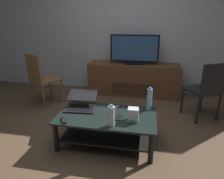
% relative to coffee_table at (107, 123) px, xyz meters
% --- Properties ---
extents(ground_plane, '(7.68, 7.68, 0.00)m').
position_rel_coffee_table_xyz_m(ground_plane, '(-0.05, -0.01, -0.27)').
color(ground_plane, brown).
extents(back_wall, '(6.40, 0.12, 2.80)m').
position_rel_coffee_table_xyz_m(back_wall, '(-0.05, 2.11, 1.13)').
color(back_wall, silver).
rests_on(back_wall, ground).
extents(coffee_table, '(1.19, 0.67, 0.39)m').
position_rel_coffee_table_xyz_m(coffee_table, '(0.00, 0.00, 0.00)').
color(coffee_table, black).
rests_on(coffee_table, ground).
extents(media_cabinet, '(1.83, 0.46, 0.65)m').
position_rel_coffee_table_xyz_m(media_cabinet, '(0.17, 1.79, 0.05)').
color(media_cabinet, brown).
rests_on(media_cabinet, ground).
extents(television, '(0.95, 0.20, 0.57)m').
position_rel_coffee_table_xyz_m(television, '(0.17, 1.77, 0.65)').
color(television, black).
rests_on(television, media_cabinet).
extents(dining_chair, '(0.59, 0.59, 0.91)m').
position_rel_coffee_table_xyz_m(dining_chair, '(1.34, 0.89, 0.25)').
color(dining_chair, black).
rests_on(dining_chair, ground).
extents(side_chair, '(0.60, 0.60, 0.95)m').
position_rel_coffee_table_xyz_m(side_chair, '(-1.38, 0.92, 0.26)').
color(side_chair, brown).
rests_on(side_chair, ground).
extents(laptop, '(0.42, 0.44, 0.18)m').
position_rel_coffee_table_xyz_m(laptop, '(-0.37, 0.15, 0.18)').
color(laptop, black).
rests_on(laptop, coffee_table).
extents(router_box, '(0.12, 0.11, 0.16)m').
position_rel_coffee_table_xyz_m(router_box, '(0.33, -0.09, 0.20)').
color(router_box, silver).
rests_on(router_box, coffee_table).
extents(water_bottle_near, '(0.07, 0.07, 0.25)m').
position_rel_coffee_table_xyz_m(water_bottle_near, '(0.10, -0.25, 0.24)').
color(water_bottle_near, silver).
rests_on(water_bottle_near, coffee_table).
extents(water_bottle_far, '(0.06, 0.06, 0.30)m').
position_rel_coffee_table_xyz_m(water_bottle_far, '(0.50, 0.26, 0.26)').
color(water_bottle_far, '#99C6E5').
rests_on(water_bottle_far, coffee_table).
extents(cell_phone, '(0.08, 0.14, 0.01)m').
position_rel_coffee_table_xyz_m(cell_phone, '(0.16, -0.05, 0.12)').
color(cell_phone, black).
rests_on(cell_phone, coffee_table).
extents(tv_remote, '(0.11, 0.16, 0.02)m').
position_rel_coffee_table_xyz_m(tv_remote, '(0.09, 0.24, 0.13)').
color(tv_remote, '#2D2D30').
rests_on(tv_remote, coffee_table).
extents(soundbar_remote, '(0.12, 0.16, 0.02)m').
position_rel_coffee_table_xyz_m(soundbar_remote, '(-0.45, -0.24, 0.13)').
color(soundbar_remote, black).
rests_on(soundbar_remote, coffee_table).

